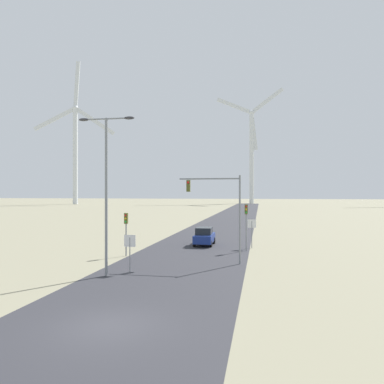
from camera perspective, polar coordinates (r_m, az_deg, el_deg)
ground_plane at (r=16.40m, az=-12.50°, el=-19.27°), size 600.00×600.00×0.00m
road_surface at (r=62.78m, az=4.92°, el=-4.99°), size 10.00×240.00×0.01m
streetlamp at (r=24.77m, az=-12.94°, el=2.38°), size 3.81×0.32×10.25m
stop_sign_near at (r=25.75m, az=-9.45°, el=-8.14°), size 0.81×0.07×2.54m
stop_sign_far at (r=36.72m, az=9.10°, el=-5.45°), size 0.81×0.07×2.78m
traffic_light_post_near_left at (r=32.27m, az=-10.02°, el=-4.90°), size 0.28×0.33×3.64m
traffic_light_post_near_right at (r=34.90m, az=8.26°, el=-3.78°), size 0.28×0.34×4.29m
traffic_light_mast_overhead at (r=28.47m, az=4.20°, el=-1.37°), size 4.71×0.34×6.70m
car_approaching at (r=38.44m, az=1.89°, el=-6.76°), size 1.88×4.13×1.83m
wind_turbine_far_left at (r=180.88m, az=-17.36°, el=7.03°), size 37.67×5.56×65.55m
wind_turbine_left at (r=187.91m, az=9.07°, el=6.72°), size 32.77×2.60×56.51m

